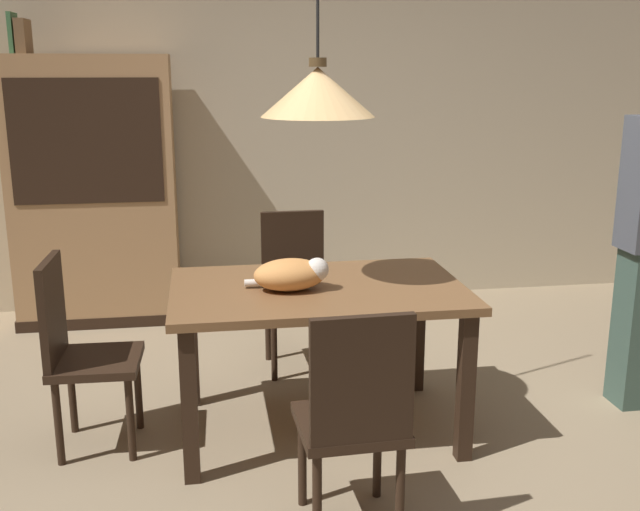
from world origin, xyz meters
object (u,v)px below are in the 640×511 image
object	(u,v)px
chair_left_side	(78,346)
cat_sleeping	(292,274)
dining_table	(318,306)
chair_near_front	(355,413)
book_brown_thick	(23,36)
pendant_lamp	(318,91)
book_green_slim	(13,33)
hutch_bookcase	(95,197)
chair_far_back	(295,283)

from	to	relation	value
chair_left_side	cat_sleeping	world-z (taller)	chair_left_side
dining_table	cat_sleeping	bearing A→B (deg)	-162.19
chair_near_front	cat_sleeping	xyz separation A→B (m)	(-0.13, 0.84, 0.32)
book_brown_thick	chair_near_front	bearing A→B (deg)	-59.42
pendant_lamp	book_green_slim	xyz separation A→B (m)	(-1.70, 1.91, 0.32)
dining_table	book_brown_thick	size ratio (longest dim) A/B	5.83
pendant_lamp	book_brown_thick	bearing A→B (deg)	130.74
hutch_bookcase	cat_sleeping	bearing A→B (deg)	-59.68
dining_table	pendant_lamp	world-z (taller)	pendant_lamp
chair_left_side	cat_sleeping	xyz separation A→B (m)	(1.00, -0.04, 0.32)
pendant_lamp	book_green_slim	distance (m)	2.58
cat_sleeping	hutch_bookcase	xyz separation A→B (m)	(-1.14, 1.95, 0.06)
cat_sleeping	book_green_slim	xyz separation A→B (m)	(-1.58, 1.95, 1.15)
dining_table	book_brown_thick	xyz separation A→B (m)	(-1.64, 1.91, 1.31)
chair_left_side	hutch_bookcase	xyz separation A→B (m)	(-0.14, 1.90, 0.38)
book_green_slim	chair_near_front	bearing A→B (deg)	-58.50
chair_left_side	book_green_slim	xyz separation A→B (m)	(-0.58, 1.91, 1.47)
pendant_lamp	hutch_bookcase	bearing A→B (deg)	123.63
pendant_lamp	dining_table	bearing A→B (deg)	-63.43
chair_near_front	chair_left_side	distance (m)	1.43
chair_far_back	chair_left_side	distance (m)	1.43
dining_table	pendant_lamp	size ratio (longest dim) A/B	1.08
hutch_bookcase	book_brown_thick	world-z (taller)	book_brown_thick
book_green_slim	chair_left_side	bearing A→B (deg)	-73.18
chair_near_front	hutch_bookcase	bearing A→B (deg)	114.54
book_brown_thick	chair_far_back	bearing A→B (deg)	-32.10
pendant_lamp	chair_left_side	bearing A→B (deg)	179.87
cat_sleeping	pendant_lamp	distance (m)	0.85
pendant_lamp	chair_far_back	bearing A→B (deg)	90.11
dining_table	book_brown_thick	distance (m)	2.84
chair_far_back	book_green_slim	distance (m)	2.47
dining_table	hutch_bookcase	size ratio (longest dim) A/B	0.76
chair_left_side	dining_table	bearing A→B (deg)	-0.13
chair_far_back	book_green_slim	world-z (taller)	book_green_slim
chair_near_front	hutch_bookcase	size ratio (longest dim) A/B	0.50
dining_table	pendant_lamp	distance (m)	1.01
dining_table	book_green_slim	world-z (taller)	book_green_slim
chair_left_side	chair_far_back	bearing A→B (deg)	37.86
chair_near_front	book_brown_thick	world-z (taller)	book_brown_thick
chair_left_side	book_brown_thick	xyz separation A→B (m)	(-0.52, 1.91, 1.45)
chair_left_side	book_green_slim	world-z (taller)	book_green_slim
chair_far_back	hutch_bookcase	size ratio (longest dim) A/B	0.50
dining_table	chair_far_back	world-z (taller)	chair_far_back
chair_near_front	cat_sleeping	world-z (taller)	chair_near_front
chair_far_back	book_brown_thick	size ratio (longest dim) A/B	3.88
book_green_slim	book_brown_thick	bearing A→B (deg)	0.00
hutch_bookcase	book_green_slim	size ratio (longest dim) A/B	7.12
chair_far_back	dining_table	bearing A→B (deg)	-89.89
hutch_bookcase	book_green_slim	xyz separation A→B (m)	(-0.44, 0.00, 1.09)
book_brown_thick	dining_table	bearing A→B (deg)	-49.26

